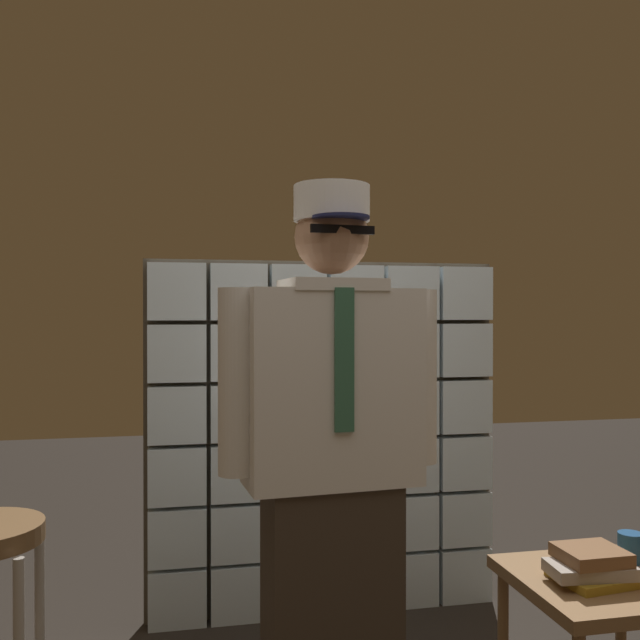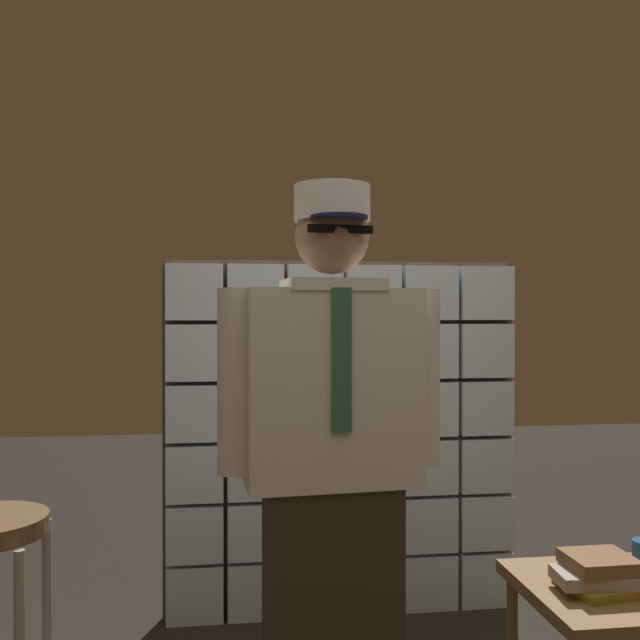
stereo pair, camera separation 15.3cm
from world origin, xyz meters
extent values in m
cube|color=silver|center=(-0.65, 1.25, 0.12)|extent=(0.24, 0.08, 0.24)
cube|color=silver|center=(-0.39, 1.25, 0.12)|extent=(0.24, 0.08, 0.24)
cube|color=silver|center=(-0.13, 1.25, 0.12)|extent=(0.24, 0.08, 0.24)
cube|color=silver|center=(0.13, 1.25, 0.12)|extent=(0.24, 0.08, 0.24)
cube|color=silver|center=(0.39, 1.25, 0.12)|extent=(0.24, 0.08, 0.24)
cube|color=silver|center=(0.65, 1.25, 0.12)|extent=(0.24, 0.08, 0.24)
cube|color=silver|center=(-0.65, 1.25, 0.38)|extent=(0.24, 0.08, 0.24)
cube|color=silver|center=(-0.39, 1.25, 0.38)|extent=(0.24, 0.08, 0.24)
cube|color=silver|center=(-0.13, 1.25, 0.38)|extent=(0.24, 0.08, 0.24)
cube|color=silver|center=(0.13, 1.25, 0.38)|extent=(0.24, 0.08, 0.24)
cube|color=silver|center=(0.39, 1.25, 0.38)|extent=(0.24, 0.08, 0.24)
cube|color=silver|center=(0.65, 1.25, 0.38)|extent=(0.24, 0.08, 0.24)
cube|color=silver|center=(-0.65, 1.25, 0.64)|extent=(0.24, 0.08, 0.24)
cube|color=silver|center=(-0.39, 1.25, 0.64)|extent=(0.24, 0.08, 0.24)
cube|color=silver|center=(-0.13, 1.25, 0.64)|extent=(0.24, 0.08, 0.24)
cube|color=silver|center=(0.13, 1.25, 0.64)|extent=(0.24, 0.08, 0.24)
cube|color=silver|center=(0.39, 1.25, 0.64)|extent=(0.24, 0.08, 0.24)
cube|color=silver|center=(0.65, 1.25, 0.64)|extent=(0.24, 0.08, 0.24)
cube|color=silver|center=(-0.65, 1.25, 0.90)|extent=(0.24, 0.08, 0.24)
cube|color=silver|center=(-0.39, 1.25, 0.90)|extent=(0.24, 0.08, 0.24)
cube|color=silver|center=(-0.13, 1.25, 0.90)|extent=(0.24, 0.08, 0.24)
cube|color=silver|center=(0.13, 1.25, 0.90)|extent=(0.24, 0.08, 0.24)
cube|color=silver|center=(0.39, 1.25, 0.90)|extent=(0.24, 0.08, 0.24)
cube|color=silver|center=(0.65, 1.25, 0.90)|extent=(0.24, 0.08, 0.24)
cube|color=silver|center=(-0.65, 1.25, 1.15)|extent=(0.24, 0.08, 0.24)
cube|color=silver|center=(-0.39, 1.25, 1.15)|extent=(0.24, 0.08, 0.24)
cube|color=silver|center=(-0.13, 1.25, 1.15)|extent=(0.24, 0.08, 0.24)
cube|color=silver|center=(0.13, 1.25, 1.15)|extent=(0.24, 0.08, 0.24)
cube|color=silver|center=(0.39, 1.25, 1.15)|extent=(0.24, 0.08, 0.24)
cube|color=silver|center=(0.65, 1.25, 1.15)|extent=(0.24, 0.08, 0.24)
cube|color=silver|center=(-0.65, 1.25, 1.41)|extent=(0.24, 0.08, 0.24)
cube|color=silver|center=(-0.39, 1.25, 1.41)|extent=(0.24, 0.08, 0.24)
cube|color=silver|center=(-0.13, 1.25, 1.41)|extent=(0.24, 0.08, 0.24)
cube|color=silver|center=(0.13, 1.25, 1.41)|extent=(0.24, 0.08, 0.24)
cube|color=silver|center=(0.39, 1.25, 1.41)|extent=(0.24, 0.08, 0.24)
cube|color=silver|center=(0.65, 1.25, 1.41)|extent=(0.24, 0.08, 0.24)
cube|color=#4C4438|center=(0.00, 1.31, 0.77)|extent=(1.57, 0.02, 1.57)
cube|color=#382D23|center=(-0.20, 0.28, 0.41)|extent=(0.41, 0.23, 0.82)
cube|color=silver|center=(-0.20, 0.28, 1.10)|extent=(0.53, 0.26, 0.58)
cube|color=#33664C|center=(-0.19, 0.16, 1.19)|extent=(0.06, 0.01, 0.40)
cube|color=silver|center=(-0.20, 0.28, 1.40)|extent=(0.30, 0.26, 0.04)
sphere|color=#A87A5B|center=(-0.20, 0.28, 1.55)|extent=(0.22, 0.22, 0.22)
ellipsoid|color=black|center=(-0.20, 0.23, 1.51)|extent=(0.15, 0.09, 0.10)
cube|color=black|center=(-0.19, 0.18, 1.56)|extent=(0.19, 0.03, 0.02)
cylinder|color=#191E47|center=(-0.19, 0.20, 1.59)|extent=(0.18, 0.18, 0.01)
cylinder|color=white|center=(-0.20, 0.28, 1.65)|extent=(0.23, 0.23, 0.10)
cylinder|color=silver|center=(0.08, 0.30, 1.13)|extent=(0.11, 0.11, 0.53)
cylinder|color=silver|center=(-0.48, 0.26, 1.13)|extent=(0.11, 0.11, 0.53)
cube|color=brown|center=(0.63, 0.18, 0.49)|extent=(0.52, 0.52, 0.04)
cylinder|color=brown|center=(0.85, 0.40, 0.24)|extent=(0.04, 0.04, 0.47)
cube|color=olive|center=(0.59, 0.16, 0.52)|extent=(0.24, 0.22, 0.03)
cube|color=gray|center=(0.56, 0.14, 0.55)|extent=(0.26, 0.16, 0.04)
cube|color=brown|center=(0.57, 0.15, 0.59)|extent=(0.19, 0.17, 0.04)
camera|label=1|loc=(-0.65, -1.71, 1.32)|focal=38.84mm
camera|label=2|loc=(-0.50, -1.74, 1.32)|focal=38.84mm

